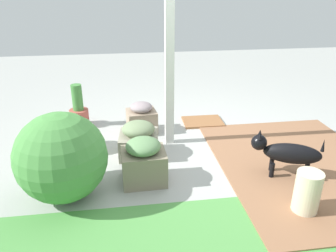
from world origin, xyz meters
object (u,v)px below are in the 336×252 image
at_px(porch_pillar, 169,47).
at_px(dog, 287,153).
at_px(stone_planter_near, 139,140).
at_px(terracotta_pot_broad, 69,129).
at_px(ceramic_urn, 307,193).
at_px(stone_planter_mid, 144,161).
at_px(terracotta_pot_tall, 79,111).
at_px(stone_planter_nearest, 142,118).
at_px(round_shrub, 61,157).
at_px(doormat, 203,122).

xyz_separation_m(porch_pillar, dog, (-1.09, 0.98, -0.92)).
distance_m(stone_planter_near, terracotta_pot_broad, 0.85).
bearing_deg(porch_pillar, ceramic_urn, 122.71).
height_order(porch_pillar, stone_planter_mid, porch_pillar).
distance_m(porch_pillar, terracotta_pot_tall, 1.71).
height_order(stone_planter_nearest, round_shrub, round_shrub).
bearing_deg(stone_planter_mid, terracotta_pot_broad, -44.42).
bearing_deg(stone_planter_nearest, doormat, -168.82).
relative_size(terracotta_pot_tall, doormat, 1.06).
height_order(stone_planter_near, ceramic_urn, stone_planter_near).
height_order(dog, ceramic_urn, dog).
distance_m(porch_pillar, round_shrub, 1.73).
distance_m(porch_pillar, terracotta_pot_broad, 1.54).
bearing_deg(terracotta_pot_tall, stone_planter_mid, 117.00).
height_order(terracotta_pot_broad, ceramic_urn, terracotta_pot_broad).
distance_m(stone_planter_mid, round_shrub, 0.80).
height_order(round_shrub, terracotta_pot_tall, round_shrub).
relative_size(porch_pillar, stone_planter_nearest, 5.74).
xyz_separation_m(stone_planter_near, terracotta_pot_tall, (0.79, -1.00, 0.02)).
height_order(terracotta_pot_broad, doormat, terracotta_pot_broad).
bearing_deg(round_shrub, stone_planter_nearest, -120.67).
xyz_separation_m(stone_planter_nearest, terracotta_pot_broad, (0.90, 0.42, 0.08)).
distance_m(stone_planter_mid, terracotta_pot_broad, 1.17).
distance_m(dog, ceramic_urn, 0.59).
bearing_deg(dog, porch_pillar, -42.14).
relative_size(round_shrub, dog, 1.21).
height_order(stone_planter_mid, ceramic_urn, stone_planter_mid).
height_order(stone_planter_near, dog, dog).
distance_m(stone_planter_near, doormat, 1.30).
relative_size(stone_planter_nearest, terracotta_pot_tall, 0.70).
distance_m(stone_planter_near, terracotta_pot_tall, 1.27).
height_order(round_shrub, doormat, round_shrub).
bearing_deg(dog, round_shrub, 0.91).
height_order(ceramic_urn, doormat, ceramic_urn).
height_order(stone_planter_nearest, dog, dog).
relative_size(stone_planter_near, dog, 0.70).
bearing_deg(stone_planter_near, doormat, -139.45).
distance_m(stone_planter_nearest, ceramic_urn, 2.35).
distance_m(porch_pillar, dog, 1.73).
bearing_deg(dog, ceramic_urn, 81.72).
bearing_deg(ceramic_urn, stone_planter_mid, -26.73).
height_order(porch_pillar, terracotta_pot_tall, porch_pillar).
relative_size(round_shrub, terracotta_pot_tall, 1.41).
distance_m(porch_pillar, doormat, 1.44).
distance_m(terracotta_pot_broad, doormat, 1.91).
distance_m(stone_planter_nearest, stone_planter_near, 0.67).
xyz_separation_m(stone_planter_near, dog, (-1.49, 0.70, 0.09)).
bearing_deg(ceramic_urn, terracotta_pot_tall, -46.07).
distance_m(stone_planter_near, dog, 1.65).
bearing_deg(stone_planter_near, stone_planter_nearest, -96.82).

